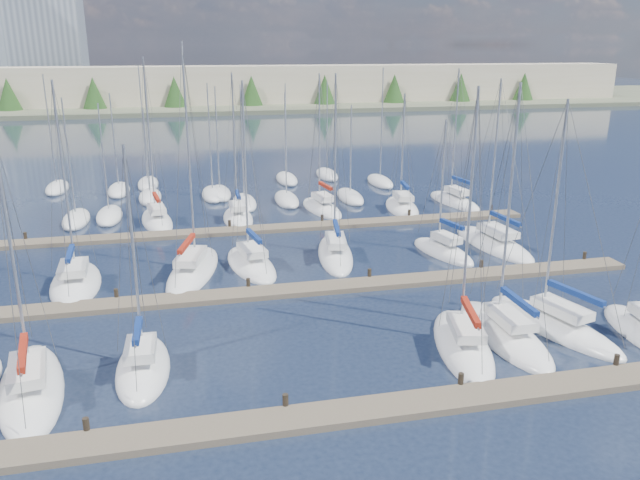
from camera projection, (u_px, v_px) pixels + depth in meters
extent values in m
plane|color=#202A40|center=(242.00, 166.00, 80.49)|extent=(400.00, 400.00, 0.00)
cube|color=#6B5E4C|center=(382.00, 409.00, 26.46)|extent=(44.00, 1.80, 0.35)
cylinder|color=#2D261C|center=(87.00, 430.00, 24.73)|extent=(0.26, 0.26, 1.10)
cylinder|color=#2D261C|center=(286.00, 406.00, 26.41)|extent=(0.26, 0.26, 1.10)
cylinder|color=#2D261C|center=(460.00, 384.00, 28.09)|extent=(0.26, 0.26, 1.10)
cylinder|color=#2D261C|center=(616.00, 365.00, 29.77)|extent=(0.26, 0.26, 1.10)
cube|color=#6B5E4C|center=(313.00, 289.00, 39.49)|extent=(44.00, 1.80, 0.35)
cylinder|color=#2D261C|center=(117.00, 297.00, 37.76)|extent=(0.26, 0.26, 1.10)
cylinder|color=#2D261C|center=(248.00, 286.00, 39.44)|extent=(0.26, 0.26, 1.10)
cylinder|color=#2D261C|center=(369.00, 277.00, 41.12)|extent=(0.26, 0.26, 1.10)
cylinder|color=#2D261C|center=(481.00, 268.00, 42.80)|extent=(0.26, 0.26, 1.10)
cylinder|color=#2D261C|center=(584.00, 259.00, 44.48)|extent=(0.26, 0.26, 1.10)
cube|color=#6B5E4C|center=(278.00, 228.00, 52.52)|extent=(44.00, 1.80, 0.35)
cylinder|color=#2D261C|center=(26.00, 239.00, 49.12)|extent=(0.26, 0.26, 1.10)
cylinder|color=#2D261C|center=(131.00, 232.00, 50.80)|extent=(0.26, 0.26, 1.10)
cylinder|color=#2D261C|center=(230.00, 226.00, 52.47)|extent=(0.26, 0.26, 1.10)
cylinder|color=#2D261C|center=(322.00, 221.00, 54.15)|extent=(0.26, 0.26, 1.10)
cylinder|color=#2D261C|center=(409.00, 216.00, 55.83)|extent=(0.26, 0.26, 1.10)
cylinder|color=#2D261C|center=(491.00, 211.00, 57.51)|extent=(0.26, 0.26, 1.10)
ellipsoid|color=white|center=(193.00, 272.00, 42.67)|extent=(5.20, 10.30, 1.60)
cube|color=silver|center=(191.00, 256.00, 41.81)|extent=(2.36, 3.75, 0.50)
cylinder|color=#9EA0A5|center=(189.00, 153.00, 41.01)|extent=(0.14, 0.14, 14.05)
cylinder|color=#9EA0A5|center=(187.00, 245.00, 40.74)|extent=(1.14, 4.06, 0.10)
cube|color=maroon|center=(187.00, 243.00, 40.70)|extent=(1.25, 3.78, 0.30)
ellipsoid|color=white|center=(32.00, 391.00, 28.04)|extent=(4.24, 9.30, 1.60)
cube|color=black|center=(32.00, 391.00, 28.04)|extent=(2.14, 4.48, 0.12)
cube|color=silver|center=(27.00, 369.00, 27.25)|extent=(2.03, 3.35, 0.50)
cylinder|color=#9EA0A5|center=(12.00, 254.00, 26.79)|extent=(0.14, 0.14, 10.48)
cylinder|color=#9EA0A5|center=(23.00, 355.00, 26.31)|extent=(0.73, 3.73, 0.10)
cube|color=maroon|center=(23.00, 353.00, 26.27)|extent=(0.88, 3.46, 0.30)
ellipsoid|color=white|center=(443.00, 253.00, 46.53)|extent=(3.69, 7.07, 1.60)
cube|color=black|center=(443.00, 253.00, 46.53)|extent=(1.86, 3.41, 0.12)
cube|color=silver|center=(446.00, 238.00, 45.85)|extent=(1.72, 2.58, 0.50)
cylinder|color=#9EA0A5|center=(442.00, 181.00, 45.37)|extent=(0.14, 0.14, 8.75)
cylinder|color=#9EA0A5|center=(452.00, 226.00, 45.08)|extent=(0.75, 2.78, 0.10)
cube|color=navy|center=(452.00, 224.00, 45.04)|extent=(0.89, 2.61, 0.30)
ellipsoid|color=white|center=(238.00, 219.00, 55.61)|extent=(2.67, 7.13, 1.60)
cube|color=maroon|center=(238.00, 219.00, 55.61)|extent=(1.38, 3.42, 0.12)
cube|color=silver|center=(238.00, 206.00, 54.89)|extent=(1.45, 2.50, 0.50)
cylinder|color=#9EA0A5|center=(234.00, 142.00, 54.10)|extent=(0.14, 0.14, 11.59)
cylinder|color=#9EA0A5|center=(238.00, 196.00, 54.05)|extent=(0.14, 2.98, 0.10)
cube|color=navy|center=(238.00, 195.00, 54.01)|extent=(0.33, 2.75, 0.30)
ellipsoid|color=white|center=(552.00, 327.00, 34.35)|extent=(4.90, 9.53, 1.60)
cube|color=black|center=(552.00, 327.00, 34.35)|extent=(2.45, 4.60, 0.12)
cube|color=silver|center=(562.00, 308.00, 33.57)|extent=(2.21, 3.47, 0.50)
cylinder|color=#9EA0A5|center=(556.00, 207.00, 32.97)|extent=(0.14, 0.14, 11.22)
cylinder|color=#9EA0A5|center=(575.00, 295.00, 32.64)|extent=(1.11, 3.75, 0.10)
cube|color=navy|center=(576.00, 293.00, 32.60)|extent=(1.22, 3.50, 0.30)
ellipsoid|color=white|center=(76.00, 285.00, 40.44)|extent=(3.57, 8.33, 1.60)
cube|color=black|center=(76.00, 285.00, 40.44)|extent=(1.84, 4.00, 0.12)
cube|color=silver|center=(73.00, 268.00, 39.68)|extent=(1.87, 2.95, 0.50)
cylinder|color=#9EA0A5|center=(64.00, 177.00, 38.96)|extent=(0.14, 0.14, 11.83)
cylinder|color=#9EA0A5|center=(70.00, 255.00, 38.77)|extent=(0.29, 3.43, 0.10)
cube|color=navy|center=(70.00, 254.00, 38.73)|extent=(0.48, 3.17, 0.30)
ellipsoid|color=white|center=(454.00, 203.00, 61.44)|extent=(3.52, 8.53, 1.60)
cube|color=black|center=(454.00, 203.00, 61.44)|extent=(1.78, 4.11, 0.12)
cube|color=silver|center=(457.00, 191.00, 60.68)|extent=(1.71, 3.05, 0.50)
cylinder|color=#9EA0A5|center=(455.00, 131.00, 59.96)|extent=(0.14, 0.14, 11.74)
cylinder|color=#9EA0A5|center=(462.00, 181.00, 59.77)|extent=(0.57, 3.46, 0.10)
cube|color=navy|center=(462.00, 180.00, 59.73)|extent=(0.73, 3.21, 0.30)
ellipsoid|color=white|center=(335.00, 255.00, 46.06)|extent=(3.95, 9.41, 1.60)
cube|color=silver|center=(336.00, 240.00, 45.23)|extent=(1.87, 3.38, 0.50)
cylinder|color=#9EA0A5|center=(335.00, 159.00, 44.65)|extent=(0.14, 0.14, 11.95)
cylinder|color=#9EA0A5|center=(337.00, 229.00, 44.22)|extent=(0.73, 3.80, 0.10)
cube|color=navy|center=(337.00, 228.00, 44.19)|extent=(0.88, 3.53, 0.30)
ellipsoid|color=white|center=(493.00, 245.00, 48.43)|extent=(3.88, 9.95, 1.60)
cube|color=black|center=(493.00, 245.00, 48.43)|extent=(1.98, 4.79, 0.12)
cube|color=silver|center=(498.00, 231.00, 47.60)|extent=(1.96, 3.54, 0.50)
cylinder|color=#9EA0A5|center=(495.00, 157.00, 47.10)|extent=(0.14, 0.14, 11.49)
cylinder|color=#9EA0A5|center=(505.00, 220.00, 46.58)|extent=(0.47, 4.07, 0.10)
cube|color=navy|center=(505.00, 219.00, 46.54)|extent=(0.64, 3.77, 0.30)
ellipsoid|color=white|center=(157.00, 222.00, 54.75)|extent=(3.67, 8.48, 1.60)
cube|color=black|center=(157.00, 222.00, 54.75)|extent=(1.86, 4.08, 0.12)
cube|color=silver|center=(156.00, 209.00, 53.99)|extent=(1.77, 3.04, 0.50)
cylinder|color=#9EA0A5|center=(149.00, 135.00, 53.09)|extent=(0.14, 0.14, 12.90)
cylinder|color=#9EA0A5|center=(156.00, 199.00, 53.09)|extent=(0.61, 3.42, 0.10)
cube|color=maroon|center=(156.00, 197.00, 53.06)|extent=(0.77, 3.18, 0.30)
ellipsoid|color=white|center=(402.00, 208.00, 59.24)|extent=(3.79, 8.10, 1.60)
cube|color=black|center=(402.00, 208.00, 59.24)|extent=(1.93, 3.90, 0.12)
cube|color=silver|center=(403.00, 196.00, 58.48)|extent=(1.87, 2.91, 0.50)
cylinder|color=#9EA0A5|center=(403.00, 146.00, 58.09)|extent=(0.14, 0.14, 9.58)
cylinder|color=#9EA0A5|center=(405.00, 187.00, 57.57)|extent=(0.55, 3.26, 0.10)
cube|color=navy|center=(405.00, 185.00, 57.54)|extent=(0.71, 3.02, 0.30)
ellipsoid|color=white|center=(504.00, 336.00, 33.32)|extent=(2.93, 8.86, 1.60)
cube|color=silver|center=(510.00, 317.00, 32.52)|extent=(1.59, 3.11, 0.50)
cylinder|color=#9EA0A5|center=(509.00, 204.00, 31.86)|extent=(0.14, 0.14, 12.09)
cylinder|color=#9EA0A5|center=(519.00, 304.00, 31.55)|extent=(0.14, 3.71, 0.10)
cube|color=navy|center=(519.00, 301.00, 31.51)|extent=(0.34, 3.41, 0.30)
ellipsoid|color=white|center=(251.00, 266.00, 43.91)|extent=(3.99, 8.32, 1.60)
cube|color=maroon|center=(251.00, 266.00, 43.91)|extent=(2.03, 4.01, 0.12)
cube|color=silver|center=(252.00, 250.00, 43.17)|extent=(1.95, 3.00, 0.50)
cylinder|color=#9EA0A5|center=(245.00, 168.00, 42.43)|extent=(0.14, 0.14, 11.60)
cylinder|color=#9EA0A5|center=(254.00, 238.00, 42.28)|extent=(0.62, 3.33, 0.10)
cube|color=navy|center=(254.00, 236.00, 42.25)|extent=(0.77, 3.09, 0.30)
ellipsoid|color=white|center=(143.00, 370.00, 29.83)|extent=(2.65, 6.78, 1.60)
cube|color=silver|center=(140.00, 349.00, 29.12)|extent=(1.43, 2.38, 0.50)
cylinder|color=#9EA0A5|center=(133.00, 250.00, 28.57)|extent=(0.14, 0.14, 9.68)
cylinder|color=#9EA0A5|center=(138.00, 333.00, 28.31)|extent=(0.16, 2.83, 0.10)
cube|color=navy|center=(137.00, 331.00, 28.27)|extent=(0.35, 2.60, 0.30)
ellipsoid|color=white|center=(462.00, 347.00, 32.10)|extent=(4.55, 8.87, 1.60)
cube|color=maroon|center=(462.00, 347.00, 32.10)|extent=(2.29, 4.28, 0.12)
cube|color=silver|center=(466.00, 327.00, 31.31)|extent=(2.11, 3.23, 0.50)
cylinder|color=#9EA0A5|center=(469.00, 211.00, 30.64)|extent=(0.14, 0.14, 12.00)
cylinder|color=#9EA0A5|center=(470.00, 314.00, 30.34)|extent=(0.93, 3.49, 0.10)
cube|color=maroon|center=(471.00, 312.00, 30.31)|extent=(1.05, 3.26, 0.30)
ellipsoid|color=white|center=(322.00, 209.00, 58.94)|extent=(3.64, 8.04, 1.60)
cube|color=maroon|center=(322.00, 209.00, 58.94)|extent=(1.85, 3.88, 0.12)
cube|color=silver|center=(323.00, 197.00, 58.20)|extent=(1.79, 2.89, 0.50)
cylinder|color=#9EA0A5|center=(319.00, 137.00, 57.47)|extent=(0.14, 0.14, 11.39)
cylinder|color=#9EA0A5|center=(326.00, 187.00, 57.33)|extent=(0.55, 3.24, 0.10)
cube|color=maroon|center=(326.00, 186.00, 57.30)|extent=(0.71, 3.01, 0.30)
cylinder|color=#9EA0A5|center=(50.00, 130.00, 64.79)|extent=(0.12, 0.12, 11.20)
ellipsoid|color=white|center=(57.00, 188.00, 66.66)|extent=(2.20, 6.40, 1.40)
cylinder|color=#9EA0A5|center=(217.00, 138.00, 62.47)|extent=(0.12, 0.12, 10.14)
ellipsoid|color=white|center=(220.00, 194.00, 64.18)|extent=(2.20, 6.40, 1.40)
cylinder|color=#9EA0A5|center=(210.00, 137.00, 62.07)|extent=(0.12, 0.12, 10.49)
ellipsoid|color=white|center=(213.00, 195.00, 63.84)|extent=(2.20, 6.40, 1.40)
cylinder|color=#9EA0A5|center=(327.00, 126.00, 71.81)|extent=(0.12, 0.12, 10.06)
ellipsoid|color=white|center=(327.00, 175.00, 73.51)|extent=(2.20, 6.40, 1.40)
cylinder|color=#9EA0A5|center=(114.00, 140.00, 64.04)|extent=(0.12, 0.12, 9.39)
ellipsoid|color=white|center=(119.00, 191.00, 65.64)|extent=(2.20, 6.40, 1.40)
cylinder|color=#9EA0A5|center=(69.00, 157.00, 53.02)|extent=(0.12, 0.12, 9.85)
ellipsoid|color=white|center=(76.00, 220.00, 54.69)|extent=(2.20, 6.40, 1.40)
cylinder|color=#9EA0A5|center=(103.00, 157.00, 54.27)|extent=(0.12, 0.12, 9.30)
ellipsoid|color=white|center=(110.00, 216.00, 55.86)|extent=(2.20, 6.40, 1.40)
cylinder|color=#9EA0A5|center=(382.00, 123.00, 67.82)|extent=(0.12, 0.12, 11.68)
ellipsoid|color=white|center=(380.00, 182.00, 69.76)|extent=(2.20, 6.40, 1.40)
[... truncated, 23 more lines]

